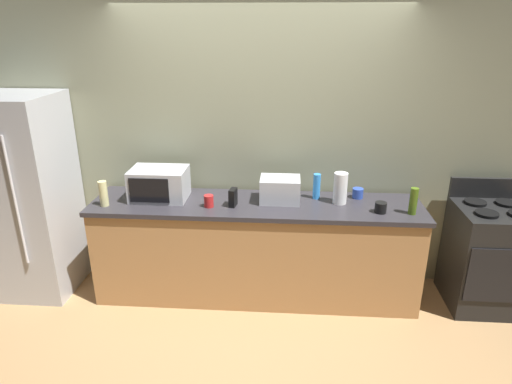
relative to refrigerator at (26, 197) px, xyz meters
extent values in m
plane|color=#A87F51|center=(2.05, -0.40, -0.90)|extent=(8.00, 8.00, 0.00)
cube|color=gray|center=(2.05, 0.41, 0.45)|extent=(6.40, 0.10, 2.70)
cube|color=#B27F4C|center=(2.05, 0.00, -0.47)|extent=(2.80, 0.60, 0.86)
cube|color=#2D2B30|center=(2.05, 0.00, -0.02)|extent=(2.84, 0.64, 0.04)
cube|color=#B7BABF|center=(0.00, 0.00, 0.00)|extent=(0.72, 0.70, 1.80)
cylinder|color=silver|center=(0.14, -0.37, 0.10)|extent=(0.02, 0.02, 1.10)
cube|color=black|center=(4.05, 0.00, -0.45)|extent=(0.60, 0.60, 0.90)
cube|color=black|center=(4.05, -0.30, -0.45)|extent=(0.55, 0.02, 0.48)
cube|color=black|center=(4.05, 0.28, 0.09)|extent=(0.60, 0.04, 0.18)
cylinder|color=black|center=(3.92, -0.12, 0.01)|extent=(0.18, 0.18, 0.02)
cylinder|color=black|center=(3.92, 0.12, 0.01)|extent=(0.18, 0.18, 0.02)
cylinder|color=black|center=(4.18, 0.12, 0.01)|extent=(0.18, 0.18, 0.02)
cube|color=#B7BABF|center=(1.20, 0.05, 0.13)|extent=(0.48, 0.34, 0.27)
cube|color=black|center=(1.16, -0.12, 0.13)|extent=(0.34, 0.01, 0.21)
cube|color=#B7BABF|center=(2.25, 0.06, 0.10)|extent=(0.34, 0.26, 0.21)
cylinder|color=white|center=(2.76, 0.05, 0.13)|extent=(0.12, 0.12, 0.27)
cube|color=black|center=(1.86, -0.08, 0.07)|extent=(0.07, 0.12, 0.15)
cylinder|color=beige|center=(0.78, -0.15, 0.11)|extent=(0.07, 0.07, 0.22)
cylinder|color=#4C6B19|center=(3.32, -0.14, 0.11)|extent=(0.06, 0.06, 0.22)
cylinder|color=#338CE5|center=(2.57, 0.15, 0.11)|extent=(0.06, 0.06, 0.22)
cylinder|color=#2D4CB2|center=(2.93, 0.18, 0.04)|extent=(0.09, 0.09, 0.09)
cylinder|color=black|center=(3.07, -0.13, 0.04)|extent=(0.09, 0.09, 0.09)
cylinder|color=red|center=(1.66, -0.11, 0.05)|extent=(0.08, 0.08, 0.10)
camera|label=1|loc=(2.31, -3.53, 1.45)|focal=31.30mm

